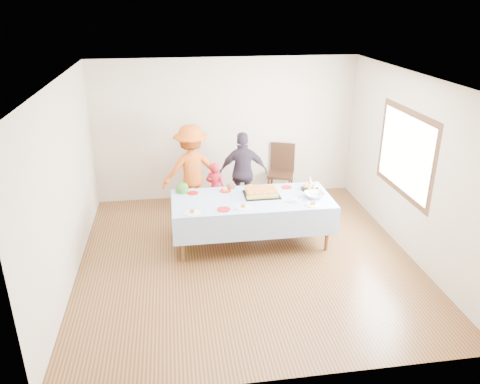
{
  "coord_description": "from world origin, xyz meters",
  "views": [
    {
      "loc": [
        -1.02,
        -6.15,
        3.7
      ],
      "look_at": [
        -0.05,
        0.3,
        0.97
      ],
      "focal_mm": 35.0,
      "sensor_mm": 36.0,
      "label": 1
    }
  ],
  "objects_px": {
    "dining_chair": "(281,168)",
    "party_table": "(252,202)",
    "birthday_cake": "(262,192)",
    "adult_left": "(192,170)"
  },
  "relations": [
    {
      "from": "party_table",
      "to": "birthday_cake",
      "type": "relative_size",
      "value": 4.47
    },
    {
      "from": "party_table",
      "to": "dining_chair",
      "type": "relative_size",
      "value": 2.32
    },
    {
      "from": "dining_chair",
      "to": "party_table",
      "type": "bearing_deg",
      "value": -94.94
    },
    {
      "from": "dining_chair",
      "to": "birthday_cake",
      "type": "bearing_deg",
      "value": -91.61
    },
    {
      "from": "adult_left",
      "to": "party_table",
      "type": "bearing_deg",
      "value": 112.93
    },
    {
      "from": "birthday_cake",
      "to": "dining_chair",
      "type": "distance_m",
      "value": 1.85
    },
    {
      "from": "birthday_cake",
      "to": "dining_chair",
      "type": "height_order",
      "value": "dining_chair"
    },
    {
      "from": "party_table",
      "to": "dining_chair",
      "type": "xyz_separation_m",
      "value": [
        0.9,
        1.79,
        -0.12
      ]
    },
    {
      "from": "birthday_cake",
      "to": "adult_left",
      "type": "distance_m",
      "value": 1.62
    },
    {
      "from": "birthday_cake",
      "to": "adult_left",
      "type": "xyz_separation_m",
      "value": [
        -1.05,
        1.24,
        -0.0
      ]
    }
  ]
}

